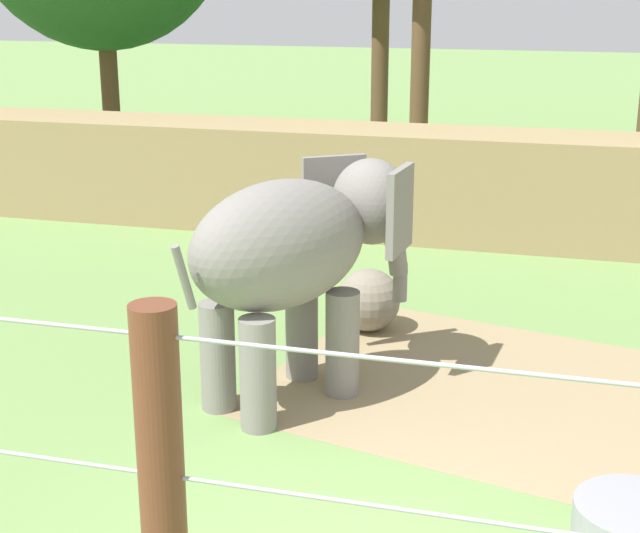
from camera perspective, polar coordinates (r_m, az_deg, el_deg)
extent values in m
cube|color=#937F5B|center=(11.37, 14.40, -8.00)|extent=(7.67, 5.73, 0.01)
cube|color=#997F56|center=(17.83, 10.46, 4.69)|extent=(36.00, 1.80, 1.99)
cylinder|color=gray|center=(11.53, -1.10, -3.71)|extent=(0.40, 0.40, 1.26)
cylinder|color=gray|center=(11.06, 1.36, -4.62)|extent=(0.40, 0.40, 1.26)
cylinder|color=gray|center=(10.75, -6.16, -5.38)|extent=(0.40, 0.40, 1.26)
cylinder|color=gray|center=(10.25, -3.75, -6.46)|extent=(0.40, 0.40, 1.26)
ellipsoid|color=gray|center=(10.48, -2.43, 1.31)|extent=(2.28, 2.66, 1.44)
ellipsoid|color=gray|center=(11.42, 3.08, 3.91)|extent=(1.31, 1.27, 1.04)
cube|color=gray|center=(11.72, 0.84, 4.28)|extent=(0.72, 0.53, 0.99)
cube|color=gray|center=(11.00, 4.83, 3.38)|extent=(0.17, 0.82, 0.99)
cylinder|color=gray|center=(11.79, 4.34, 2.44)|extent=(0.47, 0.53, 0.56)
cylinder|color=gray|center=(11.97, 4.64, 0.69)|extent=(0.37, 0.40, 0.53)
cylinder|color=gray|center=(12.13, 4.83, -0.93)|extent=(0.25, 0.25, 0.50)
cylinder|color=gray|center=(9.73, -8.18, -0.66)|extent=(0.22, 0.28, 0.72)
sphere|color=gray|center=(13.12, 2.95, -2.02)|extent=(0.87, 0.87, 0.87)
cylinder|color=#B7B7BC|center=(4.27, -6.58, -12.73)|extent=(12.31, 0.02, 0.02)
cylinder|color=#B7B7BC|center=(3.98, -6.90, -4.42)|extent=(12.31, 0.02, 0.02)
cylinder|color=gray|center=(8.94, 18.48, -14.41)|extent=(1.10, 1.10, 0.35)
cylinder|color=#38607A|center=(8.87, 18.57, -13.61)|extent=(1.01, 1.01, 0.02)
cylinder|color=brown|center=(24.68, -12.45, 9.82)|extent=(0.44, 0.44, 3.60)
cylinder|color=brown|center=(24.78, 3.62, 11.89)|extent=(0.44, 0.44, 5.05)
cylinder|color=brown|center=(22.64, 6.04, 11.88)|extent=(0.44, 0.44, 5.47)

